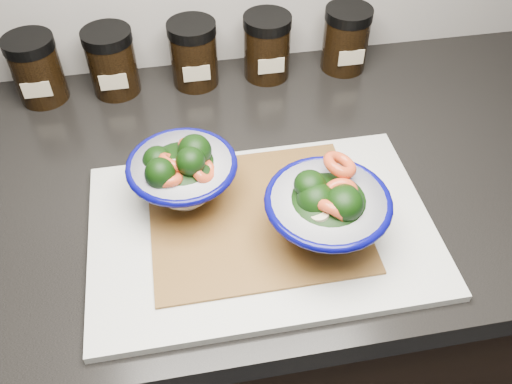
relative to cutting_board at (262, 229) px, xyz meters
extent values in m
cube|color=black|center=(-0.11, 0.12, -0.48)|extent=(3.43, 0.58, 0.86)
cube|color=black|center=(-0.11, 0.12, -0.03)|extent=(3.50, 0.60, 0.04)
cube|color=silver|center=(0.00, 0.00, 0.00)|extent=(0.45, 0.30, 0.01)
cube|color=olive|center=(0.00, 0.02, 0.01)|extent=(0.28, 0.24, 0.00)
cylinder|color=white|center=(-0.09, 0.07, 0.02)|extent=(0.05, 0.05, 0.01)
ellipsoid|color=white|center=(-0.09, 0.07, 0.03)|extent=(0.08, 0.08, 0.04)
torus|color=#050555|center=(-0.09, 0.07, 0.07)|extent=(0.15, 0.15, 0.01)
torus|color=#050555|center=(-0.09, 0.07, 0.06)|extent=(0.12, 0.12, 0.00)
ellipsoid|color=black|center=(-0.09, 0.07, 0.06)|extent=(0.11, 0.11, 0.05)
ellipsoid|color=black|center=(-0.07, 0.07, 0.09)|extent=(0.04, 0.04, 0.04)
cylinder|color=#477233|center=(-0.07, 0.07, 0.07)|extent=(0.01, 0.01, 0.03)
ellipsoid|color=black|center=(-0.12, 0.08, 0.07)|extent=(0.04, 0.04, 0.04)
cylinder|color=#477233|center=(-0.12, 0.08, 0.06)|extent=(0.01, 0.01, 0.02)
ellipsoid|color=black|center=(-0.08, 0.05, 0.09)|extent=(0.04, 0.04, 0.04)
cylinder|color=#477233|center=(-0.08, 0.05, 0.08)|extent=(0.01, 0.01, 0.02)
ellipsoid|color=black|center=(-0.12, 0.04, 0.08)|extent=(0.04, 0.04, 0.04)
cylinder|color=#477233|center=(-0.12, 0.04, 0.07)|extent=(0.02, 0.01, 0.03)
torus|color=#E05C2A|center=(-0.10, 0.06, 0.08)|extent=(0.06, 0.05, 0.05)
torus|color=#E05C2A|center=(-0.07, 0.04, 0.08)|extent=(0.05, 0.05, 0.04)
torus|color=#E05C2A|center=(-0.11, 0.04, 0.08)|extent=(0.06, 0.06, 0.04)
torus|color=#E05C2A|center=(-0.08, 0.09, 0.08)|extent=(0.05, 0.05, 0.04)
cylinder|color=#CCBC8E|center=(-0.11, 0.07, 0.08)|extent=(0.02, 0.02, 0.01)
cylinder|color=#CCBC8E|center=(-0.08, 0.07, 0.09)|extent=(0.02, 0.02, 0.01)
cylinder|color=white|center=(0.07, -0.03, 0.02)|extent=(0.05, 0.05, 0.01)
ellipsoid|color=white|center=(0.07, -0.03, 0.03)|extent=(0.09, 0.09, 0.04)
torus|color=#050555|center=(0.07, -0.03, 0.08)|extent=(0.16, 0.16, 0.01)
torus|color=#050555|center=(0.07, -0.03, 0.06)|extent=(0.13, 0.13, 0.00)
ellipsoid|color=black|center=(0.07, -0.03, 0.06)|extent=(0.11, 0.11, 0.05)
ellipsoid|color=black|center=(0.06, -0.03, 0.08)|extent=(0.05, 0.05, 0.05)
cylinder|color=#477233|center=(0.06, -0.03, 0.06)|extent=(0.02, 0.02, 0.03)
ellipsoid|color=black|center=(0.05, -0.02, 0.09)|extent=(0.04, 0.04, 0.03)
cylinder|color=#477233|center=(0.05, -0.02, 0.08)|extent=(0.01, 0.01, 0.03)
ellipsoid|color=black|center=(0.09, -0.05, 0.09)|extent=(0.05, 0.05, 0.04)
cylinder|color=#477233|center=(0.09, -0.05, 0.07)|extent=(0.02, 0.02, 0.03)
ellipsoid|color=black|center=(0.09, -0.04, 0.08)|extent=(0.04, 0.04, 0.04)
cylinder|color=#477233|center=(0.09, -0.04, 0.07)|extent=(0.02, 0.01, 0.03)
torus|color=#E05C2A|center=(0.10, 0.00, 0.10)|extent=(0.06, 0.06, 0.03)
torus|color=#E05C2A|center=(0.09, -0.03, 0.08)|extent=(0.06, 0.04, 0.06)
torus|color=#E05C2A|center=(0.07, -0.06, 0.08)|extent=(0.05, 0.06, 0.06)
cylinder|color=#CCBC8E|center=(0.05, -0.02, 0.08)|extent=(0.02, 0.02, 0.01)
cylinder|color=#CCBC8E|center=(0.06, -0.06, 0.08)|extent=(0.02, 0.02, 0.01)
cylinder|color=black|center=(-0.31, 0.36, 0.04)|extent=(0.08, 0.08, 0.09)
cylinder|color=black|center=(-0.31, 0.36, 0.10)|extent=(0.08, 0.08, 0.02)
cube|color=#C6B793|center=(-0.31, 0.32, 0.04)|extent=(0.04, 0.00, 0.03)
cylinder|color=black|center=(-0.19, 0.36, 0.04)|extent=(0.08, 0.08, 0.09)
cylinder|color=black|center=(-0.19, 0.36, 0.10)|extent=(0.08, 0.08, 0.02)
cube|color=#C6B793|center=(-0.19, 0.32, 0.04)|extent=(0.04, 0.00, 0.03)
cylinder|color=black|center=(-0.05, 0.36, 0.04)|extent=(0.08, 0.08, 0.09)
cylinder|color=black|center=(-0.05, 0.36, 0.10)|extent=(0.08, 0.08, 0.02)
cube|color=#C6B793|center=(-0.05, 0.32, 0.04)|extent=(0.04, 0.00, 0.03)
cylinder|color=black|center=(0.08, 0.36, 0.04)|extent=(0.08, 0.08, 0.09)
cylinder|color=black|center=(0.08, 0.36, 0.10)|extent=(0.08, 0.08, 0.02)
cube|color=#C6B793|center=(0.08, 0.32, 0.04)|extent=(0.04, 0.00, 0.03)
cylinder|color=black|center=(0.22, 0.36, 0.04)|extent=(0.08, 0.08, 0.09)
cylinder|color=black|center=(0.22, 0.36, 0.10)|extent=(0.08, 0.08, 0.02)
cube|color=#C6B793|center=(0.22, 0.32, 0.04)|extent=(0.05, 0.00, 0.03)
camera|label=1|loc=(-0.09, -0.45, 0.55)|focal=38.00mm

